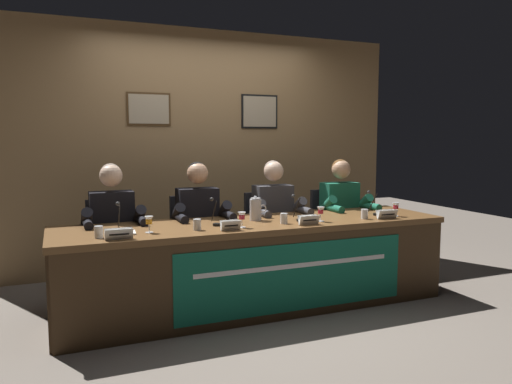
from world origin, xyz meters
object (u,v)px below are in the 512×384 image
at_px(nameplate_center_left, 230,225).
at_px(chair_center_right, 268,239).
at_px(juice_glass_far_left, 149,221).
at_px(juice_glass_center_right, 321,211).
at_px(water_cup_far_left, 99,233).
at_px(microphone_far_left, 120,222).
at_px(juice_glass_far_right, 396,207).
at_px(document_stack_far_left, 121,233).
at_px(water_cup_far_right, 365,215).
at_px(panelist_center_left, 200,220).
at_px(microphone_far_right, 374,207).
at_px(nameplate_far_right, 387,214).
at_px(microphone_center_left, 215,216).
at_px(chair_far_left, 112,253).
at_px(juice_glass_center_left, 242,217).
at_px(panelist_center_right, 276,215).
at_px(conference_table, 262,251).
at_px(water_cup_center_left, 197,225).
at_px(chair_far_right, 333,234).
at_px(water_cup_center_right, 284,219).
at_px(panelist_far_left, 113,225).
at_px(nameplate_far_left, 119,234).
at_px(chair_center_left, 195,246).
at_px(panelist_far_right, 344,210).
at_px(microphone_center_right, 298,212).

distance_m(nameplate_center_left, chair_center_right, 1.20).
xyz_separation_m(juice_glass_far_left, juice_glass_center_right, (1.43, -0.04, 0.00)).
bearing_deg(water_cup_far_left, microphone_far_left, 49.58).
bearing_deg(juice_glass_far_right, document_stack_far_left, 177.86).
bearing_deg(water_cup_far_right, panelist_center_left, 153.89).
xyz_separation_m(chair_center_right, microphone_far_right, (0.77, -0.67, 0.37)).
bearing_deg(nameplate_far_right, water_cup_far_right, 159.63).
distance_m(nameplate_center_left, microphone_center_left, 0.28).
distance_m(chair_far_left, microphone_far_left, 0.73).
xyz_separation_m(water_cup_far_left, nameplate_far_right, (2.39, -0.08, 0.00)).
bearing_deg(juice_glass_far_left, juice_glass_center_left, -5.18).
bearing_deg(panelist_center_right, panelist_center_left, 180.00).
distance_m(nameplate_center_left, juice_glass_center_left, 0.15).
relative_size(juice_glass_center_left, microphone_far_right, 0.57).
xyz_separation_m(conference_table, water_cup_center_left, (-0.57, -0.08, 0.26)).
distance_m(conference_table, chair_far_right, 1.33).
xyz_separation_m(water_cup_center_left, microphone_far_right, (1.70, 0.12, 0.04)).
distance_m(juice_glass_far_left, chair_center_right, 1.55).
distance_m(water_cup_center_right, document_stack_far_left, 1.30).
bearing_deg(chair_far_left, microphone_far_left, -89.75).
bearing_deg(panelist_far_left, chair_far_left, 90.00).
relative_size(nameplate_far_left, chair_center_left, 0.21).
height_order(nameplate_far_right, juice_glass_far_right, juice_glass_far_right).
bearing_deg(panelist_far_left, juice_glass_far_right, -14.59).
bearing_deg(microphone_far_left, chair_center_left, 40.27).
height_order(chair_far_right, juice_glass_far_right, chair_far_right).
distance_m(juice_glass_far_left, juice_glass_center_left, 0.71).
height_order(juice_glass_center_left, water_cup_far_right, juice_glass_center_left).
relative_size(chair_far_left, water_cup_center_right, 10.48).
bearing_deg(nameplate_center_left, juice_glass_far_left, 166.35).
xyz_separation_m(nameplate_far_left, chair_center_right, (1.53, 0.94, -0.34)).
xyz_separation_m(chair_far_left, panelist_far_right, (2.24, -0.20, 0.28)).
bearing_deg(microphone_center_right, panelist_far_left, 161.44).
xyz_separation_m(microphone_far_left, microphone_far_right, (2.26, -0.04, 0.00)).
height_order(conference_table, chair_center_right, chair_center_right).
relative_size(nameplate_far_right, microphone_far_right, 0.89).
relative_size(nameplate_far_left, juice_glass_far_left, 1.53).
relative_size(water_cup_far_left, chair_far_right, 0.10).
distance_m(microphone_center_left, water_cup_center_right, 0.57).
height_order(chair_center_right, juice_glass_center_right, chair_center_right).
bearing_deg(microphone_far_right, water_cup_far_left, -176.43).
height_order(water_cup_far_left, nameplate_far_right, water_cup_far_left).
height_order(water_cup_center_right, juice_glass_far_right, juice_glass_far_right).
height_order(chair_far_left, water_cup_center_right, chair_far_left).
relative_size(microphone_center_left, microphone_far_right, 1.00).
bearing_deg(nameplate_center_left, water_cup_center_left, 153.68).
height_order(nameplate_far_left, chair_center_right, chair_center_right).
bearing_deg(panelist_center_left, water_cup_far_right, -26.11).
xyz_separation_m(juice_glass_far_left, juice_glass_center_left, (0.71, -0.06, 0.00)).
xyz_separation_m(water_cup_far_left, chair_far_right, (2.40, 0.82, -0.34)).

